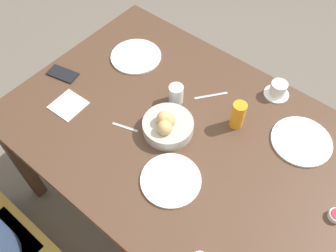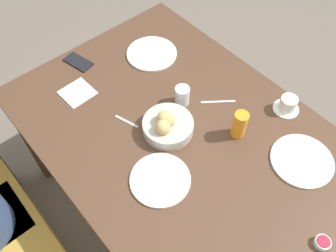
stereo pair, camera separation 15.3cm
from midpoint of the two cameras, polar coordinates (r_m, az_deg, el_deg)
name	(u,v)px [view 1 (the left image)]	position (r m, az deg, el deg)	size (l,w,h in m)	color
ground_plane	(176,201)	(2.24, -0.72, -12.16)	(10.00, 10.00, 0.00)	#6B6056
dining_table	(179,139)	(1.63, -0.97, -2.31)	(1.51, 1.07, 0.78)	#4C3323
bread_basket	(167,125)	(1.52, -2.97, -0.08)	(0.22, 0.22, 0.11)	#B2ADA3
plate_near_left	(301,141)	(1.59, 18.09, -2.50)	(0.26, 0.26, 0.01)	white
plate_near_right	(136,56)	(1.87, -7.55, 10.88)	(0.26, 0.26, 0.01)	white
plate_far_center	(171,180)	(1.42, -2.66, -8.88)	(0.24, 0.24, 0.01)	white
juice_glass	(238,115)	(1.53, 8.38, 1.57)	(0.06, 0.06, 0.13)	orange
water_tumbler	(176,94)	(1.62, -1.41, 4.95)	(0.07, 0.07, 0.09)	silver
coffee_cup	(278,90)	(1.71, 14.79, 5.50)	(0.12, 0.12, 0.07)	white
jam_bowl_berry	(336,215)	(1.46, 22.67, -13.34)	(0.06, 0.06, 0.03)	white
knife_silver	(211,96)	(1.68, 4.35, 4.70)	(0.11, 0.13, 0.00)	#B7B7BC
spoon_coffee	(125,127)	(1.58, -9.68, -0.38)	(0.12, 0.05, 0.00)	#B7B7BC
napkin	(68,105)	(1.72, -18.17, 3.04)	(0.15, 0.15, 0.00)	silver
cell_phone	(63,74)	(1.86, -18.84, 7.78)	(0.16, 0.11, 0.01)	black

